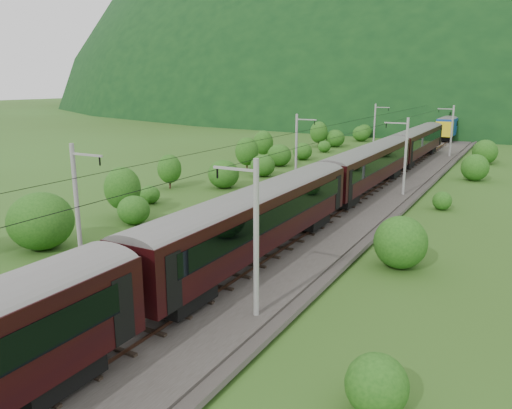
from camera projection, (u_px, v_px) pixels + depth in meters
The scene contains 15 objects.
ground at pixel (161, 296), 28.30m from camera, with size 600.00×600.00×0.00m, color #304B17.
railbed at pixel (248, 244), 36.76m from camera, with size 14.00×220.00×0.30m, color #38332D.
track_left at pixel (221, 237), 37.84m from camera, with size 2.40×220.00×0.27m.
track_right at pixel (277, 247), 35.58m from camera, with size 2.40×220.00×0.27m.
catenary_left at pixel (297, 147), 57.30m from camera, with size 2.54×192.28×8.00m.
catenary_right at pixel (405, 155), 51.55m from camera, with size 2.54×192.28×8.00m.
overhead_wires at pixel (248, 151), 35.11m from camera, with size 4.83×198.00×0.03m.
mountain_main at pixel (496, 106), 249.30m from camera, with size 504.00×360.00×244.00m, color black.
mountain_ridge at pixel (307, 100), 339.67m from camera, with size 336.00×280.00×132.00m, color black.
train at pixel (254, 210), 31.89m from camera, with size 3.26×181.09×5.69m.
hazard_post_near at pixel (370, 168), 63.48m from camera, with size 0.18×0.18×1.65m, color red.
hazard_post_far at pixel (378, 166), 66.08m from camera, with size 0.16×0.16×1.45m, color red.
signal at pixel (294, 182), 51.97m from camera, with size 0.26×0.26×2.31m.
vegetation_left at pixel (138, 184), 48.04m from camera, with size 11.56×149.79×6.27m.
vegetation_right at pixel (442, 217), 39.49m from camera, with size 6.35×105.35×3.23m.
Camera 1 is at (17.44, -20.35, 11.78)m, focal length 35.00 mm.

